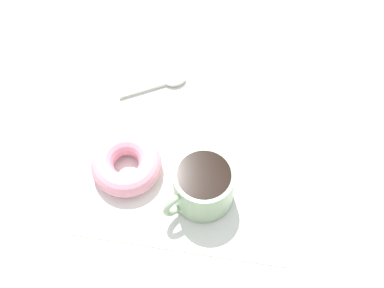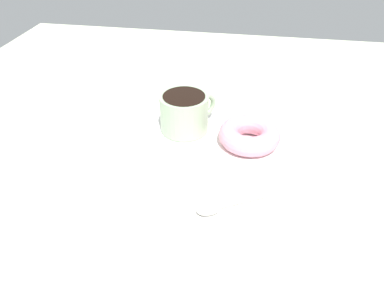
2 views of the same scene
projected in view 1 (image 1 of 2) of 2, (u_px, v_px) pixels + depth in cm
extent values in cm
cube|color=beige|center=(194.00, 167.00, 82.74)|extent=(120.00, 120.00, 2.00)
cube|color=white|center=(192.00, 151.00, 82.86)|extent=(33.06, 33.06, 0.30)
cylinder|color=#9EB793|center=(204.00, 185.00, 75.90)|extent=(8.72, 8.72, 6.75)
cylinder|color=black|center=(204.00, 175.00, 73.17)|extent=(7.52, 7.52, 0.60)
torus|color=#9EB793|center=(177.00, 204.00, 74.42)|extent=(3.92, 3.97, 4.68)
torus|color=pink|center=(126.00, 164.00, 79.51)|extent=(10.59, 10.59, 3.47)
ellipsoid|color=#B7B2A8|center=(176.00, 80.00, 89.15)|extent=(4.31, 3.82, 0.90)
cylinder|color=#B7B2A8|center=(145.00, 90.00, 88.34)|extent=(8.12, 4.73, 0.56)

